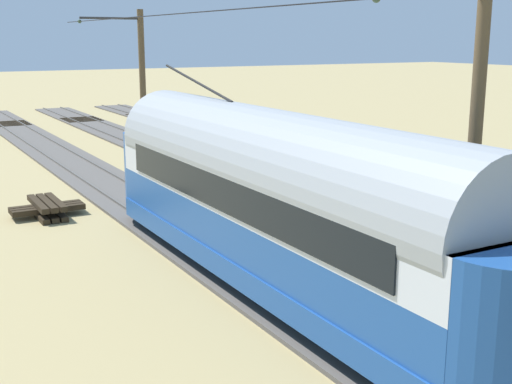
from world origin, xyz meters
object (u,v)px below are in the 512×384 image
at_px(catenary_pole_foreground, 141,87).
at_px(spare_tie_stack, 47,208).
at_px(catenary_pole_mid_near, 472,147).
at_px(vintage_streetcar, 274,197).
at_px(track_end_bumper, 310,155).

height_order(catenary_pole_foreground, spare_tie_stack, catenary_pole_foreground).
height_order(catenary_pole_foreground, catenary_pole_mid_near, same).
bearing_deg(catenary_pole_foreground, vintage_streetcar, 80.77).
bearing_deg(track_end_bumper, vintage_streetcar, 53.19).
bearing_deg(spare_tie_stack, catenary_pole_mid_near, 114.03).
bearing_deg(track_end_bumper, catenary_pole_foreground, -19.30).
relative_size(catenary_pole_foreground, track_end_bumper, 3.96).
height_order(vintage_streetcar, catenary_pole_mid_near, catenary_pole_mid_near).
height_order(vintage_streetcar, spare_tie_stack, vintage_streetcar).
distance_m(vintage_streetcar, track_end_bumper, 16.90).
xyz_separation_m(catenary_pole_mid_near, spare_tie_stack, (5.82, -13.05, -3.46)).
distance_m(catenary_pole_mid_near, spare_tie_stack, 14.70).
bearing_deg(catenary_pole_mid_near, vintage_streetcar, -53.11).
relative_size(vintage_streetcar, catenary_pole_foreground, 2.28).
relative_size(catenary_pole_mid_near, track_end_bumper, 3.96).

